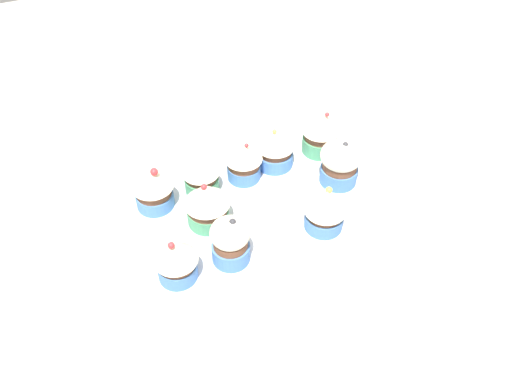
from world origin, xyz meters
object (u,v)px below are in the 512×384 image
cupcake_5 (340,162)px  cupcake_9 (176,258)px  cupcake_8 (230,241)px  cupcake_0 (321,131)px  cupcake_2 (244,160)px  cupcake_6 (208,204)px  cupcake_1 (275,146)px  baking_tray (256,209)px  napkin (437,180)px  cupcake_3 (201,173)px  cupcake_7 (325,209)px  cupcake_4 (153,187)px

cupcake_5 → cupcake_9: bearing=15.2°
cupcake_5 → cupcake_8: (21.14, 7.86, -0.11)cm
cupcake_9 → cupcake_8: bearing=179.5°
cupcake_0 → cupcake_2: bearing=4.5°
cupcake_5 → cupcake_6: bearing=1.0°
cupcake_9 → cupcake_5: bearing=-164.8°
cupcake_1 → cupcake_8: (13.68, 15.35, 0.02)cm
cupcake_2 → cupcake_1: bearing=-170.9°
cupcake_1 → cupcake_2: (5.80, 0.93, -0.13)cm
cupcake_6 → cupcake_5: bearing=-179.0°
cupcake_0 → baking_tray: bearing=27.6°
cupcake_8 → cupcake_0: bearing=-144.7°
cupcake_5 → napkin: 16.93cm
cupcake_2 → cupcake_3: 7.05cm
cupcake_1 → cupcake_7: bearing=92.7°
cupcake_7 → cupcake_9: cupcake_9 is taller
cupcake_0 → cupcake_7: (7.55, 15.33, -0.34)cm
cupcake_5 → cupcake_7: cupcake_5 is taller
cupcake_5 → cupcake_2: bearing=-26.3°
cupcake_2 → cupcake_4: (14.53, 0.35, 0.18)cm
baking_tray → napkin: size_ratio=3.06×
cupcake_8 → napkin: 36.76cm
cupcake_3 → cupcake_5: 21.29cm
baking_tray → cupcake_1: (-6.62, -7.62, 4.27)cm
cupcake_4 → cupcake_6: same height
cupcake_0 → cupcake_3: cupcake_0 is taller
cupcake_5 → cupcake_7: (6.75, 7.68, -0.14)cm
cupcake_4 → cupcake_6: 9.02cm
cupcake_1 → cupcake_6: 16.21cm
cupcake_6 → cupcake_8: (-0.49, 7.48, -0.08)cm
cupcake_4 → cupcake_6: bearing=133.1°
baking_tray → cupcake_5: (-14.07, -0.12, 4.41)cm
cupcake_1 → cupcake_6: cupcake_6 is taller
cupcake_9 → napkin: 44.25cm
cupcake_3 → cupcake_0: bearing=-176.6°
cupcake_2 → cupcake_8: 16.43cm
cupcake_2 → cupcake_7: cupcake_7 is taller
cupcake_8 → cupcake_9: (7.54, -0.07, 0.11)cm
baking_tray → cupcake_1: bearing=-131.0°
cupcake_3 → cupcake_4: size_ratio=0.94×
cupcake_0 → cupcake_1: 8.27cm
cupcake_7 → cupcake_1: bearing=-87.3°
cupcake_6 → cupcake_1: bearing=-151.0°
cupcake_0 → cupcake_3: (21.11, 1.26, -0.35)cm
cupcake_4 → cupcake_6: (-6.16, 6.58, 0.05)cm
cupcake_1 → cupcake_3: 12.90cm
cupcake_8 → napkin: (-36.41, -2.25, -4.60)cm
baking_tray → cupcake_2: (-0.81, -6.69, 4.14)cm
cupcake_4 → cupcake_7: 25.22cm
cupcake_2 → napkin: (-28.53, 12.16, -4.44)cm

